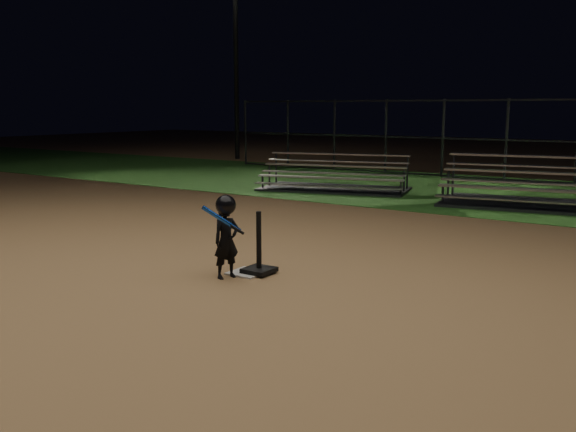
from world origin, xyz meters
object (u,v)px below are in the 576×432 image
(bleacher_left, at_px, (334,183))
(bleacher_right, at_px, (546,197))
(batting_tee, at_px, (259,261))
(light_pole_left, at_px, (235,43))
(child_batter, at_px, (226,234))
(home_plate, at_px, (247,273))

(bleacher_left, xyz_separation_m, bleacher_right, (5.42, 0.10, 0.03))
(batting_tee, xyz_separation_m, light_pole_left, (-12.14, 14.87, 4.76))
(bleacher_right, height_order, light_pole_left, light_pole_left)
(child_batter, height_order, bleacher_right, bleacher_right)
(bleacher_left, relative_size, bleacher_right, 0.89)
(home_plate, distance_m, batting_tee, 0.23)
(home_plate, distance_m, bleacher_left, 8.81)
(bleacher_right, bearing_deg, bleacher_left, 172.43)
(home_plate, height_order, bleacher_right, bleacher_right)
(bleacher_left, bearing_deg, light_pole_left, 127.69)
(home_plate, distance_m, light_pole_left, 19.79)
(child_batter, distance_m, bleacher_left, 9.08)
(bleacher_right, bearing_deg, child_batter, -113.29)
(bleacher_right, distance_m, light_pole_left, 16.33)
(home_plate, relative_size, bleacher_right, 0.09)
(batting_tee, xyz_separation_m, bleacher_left, (-3.42, 8.10, 0.02))
(bleacher_left, relative_size, light_pole_left, 0.52)
(child_batter, bearing_deg, batting_tee, -10.16)
(child_batter, distance_m, bleacher_right, 8.90)
(light_pole_left, bearing_deg, child_batter, -52.05)
(batting_tee, height_order, bleacher_right, bleacher_right)
(child_batter, xyz_separation_m, light_pole_left, (-11.90, 15.26, 4.36))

